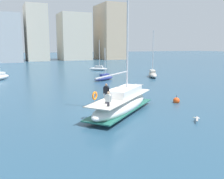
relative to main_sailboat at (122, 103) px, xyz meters
name	(u,v)px	position (x,y,z in m)	size (l,w,h in m)	color
ground_plane	(109,116)	(-1.39, -0.31, -0.91)	(400.00, 400.00, 0.00)	#284C66
main_sailboat	(122,103)	(0.00, 0.00, 0.00)	(8.98, 7.90, 12.72)	white
moored_sloop_near	(104,78)	(6.62, 19.78, -0.43)	(4.47, 2.69, 5.52)	navy
moored_catamaran	(153,74)	(16.73, 20.00, -0.29)	(3.78, 5.73, 8.73)	#B7B2A8
moored_cutter_left	(98,68)	(12.13, 36.30, -0.39)	(4.16, 3.64, 7.20)	silver
seagull	(197,118)	(4.18, -4.80, -0.61)	(0.98, 1.02, 0.18)	silver
mooring_buoy	(176,101)	(7.01, 1.15, -0.70)	(0.69, 0.69, 0.95)	#EA4C19
waterfront_buildings	(8,32)	(-5.45, 81.80, 10.08)	(83.85, 17.89, 27.54)	#B2B7BC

